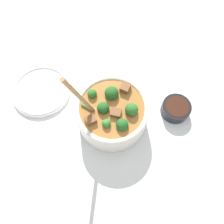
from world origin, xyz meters
TOP-DOWN VIEW (x-y plane):
  - ground_plane at (0.00, 0.00)m, footprint 4.00×4.00m
  - stew_bowl at (0.00, -0.00)m, footprint 0.22×0.22m
  - condiment_bowl at (-0.21, 0.00)m, footprint 0.09×0.09m
  - empty_plate at (0.23, -0.14)m, footprint 0.20×0.20m

SIDE VIEW (x-z plane):
  - ground_plane at x=0.00m, z-range 0.00..0.00m
  - empty_plate at x=0.23m, z-range 0.00..0.02m
  - condiment_bowl at x=-0.21m, z-range 0.00..0.04m
  - stew_bowl at x=0.00m, z-range -0.08..0.20m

